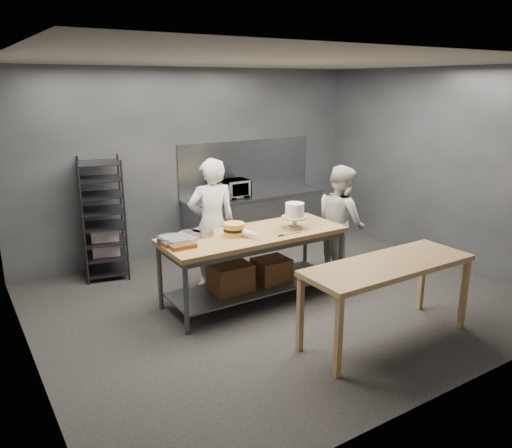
{
  "coord_description": "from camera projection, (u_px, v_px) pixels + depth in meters",
  "views": [
    {
      "loc": [
        -3.5,
        -4.95,
        2.76
      ],
      "look_at": [
        -0.28,
        0.14,
        1.05
      ],
      "focal_mm": 35.0,
      "sensor_mm": 36.0,
      "label": 1
    }
  ],
  "objects": [
    {
      "name": "speed_rack",
      "position": [
        103.0,
        220.0,
        7.2
      ],
      "size": [
        0.73,
        0.77,
        1.75
      ],
      "color": "black",
      "rests_on": "ground"
    },
    {
      "name": "work_table",
      "position": [
        252.0,
        259.0,
        6.42
      ],
      "size": [
        2.4,
        0.9,
        0.92
      ],
      "color": "#94633B",
      "rests_on": "ground"
    },
    {
      "name": "chef_behind",
      "position": [
        212.0,
        224.0,
        6.81
      ],
      "size": [
        0.73,
        0.56,
        1.81
      ],
      "primitive_type": "imported",
      "rotation": [
        0.0,
        0.0,
        2.93
      ],
      "color": "white",
      "rests_on": "ground"
    },
    {
      "name": "back_wall",
      "position": [
        194.0,
        162.0,
        8.2
      ],
      "size": [
        6.0,
        0.04,
        3.0
      ],
      "primitive_type": "cube",
      "color": "#4C4F54",
      "rests_on": "ground"
    },
    {
      "name": "back_counter",
      "position": [
        256.0,
        219.0,
        8.74
      ],
      "size": [
        2.6,
        0.6,
        0.9
      ],
      "color": "slate",
      "rests_on": "ground"
    },
    {
      "name": "layer_cake",
      "position": [
        234.0,
        229.0,
        6.21
      ],
      "size": [
        0.27,
        0.27,
        0.16
      ],
      "color": "#EFBF4C",
      "rests_on": "work_table"
    },
    {
      "name": "near_counter",
      "position": [
        388.0,
        270.0,
        5.37
      ],
      "size": [
        2.0,
        0.7,
        0.9
      ],
      "color": "olive",
      "rests_on": "ground"
    },
    {
      "name": "microwave",
      "position": [
        232.0,
        189.0,
        8.34
      ],
      "size": [
        0.54,
        0.37,
        0.3
      ],
      "primitive_type": "imported",
      "color": "black",
      "rests_on": "back_counter"
    },
    {
      "name": "piping_bag",
      "position": [
        250.0,
        234.0,
        6.1
      ],
      "size": [
        0.24,
        0.4,
        0.12
      ],
      "primitive_type": "cone",
      "rotation": [
        1.57,
        0.0,
        0.33
      ],
      "color": "white",
      "rests_on": "work_table"
    },
    {
      "name": "pastry_clamshells",
      "position": [
        178.0,
        242.0,
        5.81
      ],
      "size": [
        0.33,
        0.36,
        0.11
      ],
      "color": "brown",
      "rests_on": "work_table"
    },
    {
      "name": "offset_spatula",
      "position": [
        287.0,
        235.0,
        6.25
      ],
      "size": [
        0.36,
        0.02,
        0.02
      ],
      "color": "slate",
      "rests_on": "work_table"
    },
    {
      "name": "cake_pans",
      "position": [
        186.0,
        236.0,
        6.09
      ],
      "size": [
        0.75,
        0.33,
        0.07
      ],
      "color": "gray",
      "rests_on": "work_table"
    },
    {
      "name": "ground",
      "position": [
        280.0,
        300.0,
        6.58
      ],
      "size": [
        6.0,
        6.0,
        0.0
      ],
      "primitive_type": "plane",
      "color": "black",
      "rests_on": "ground"
    },
    {
      "name": "frosted_cake_stand",
      "position": [
        295.0,
        212.0,
        6.5
      ],
      "size": [
        0.34,
        0.34,
        0.34
      ],
      "color": "#B5A991",
      "rests_on": "work_table"
    },
    {
      "name": "splashback_panel",
      "position": [
        247.0,
        166.0,
        8.74
      ],
      "size": [
        2.6,
        0.02,
        0.9
      ],
      "primitive_type": "cube",
      "color": "slate",
      "rests_on": "back_counter"
    },
    {
      "name": "chef_right",
      "position": [
        341.0,
        222.0,
        7.2
      ],
      "size": [
        0.78,
        0.92,
        1.65
      ],
      "primitive_type": "imported",
      "rotation": [
        0.0,
        0.0,
        1.35
      ],
      "color": "silver",
      "rests_on": "ground"
    }
  ]
}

